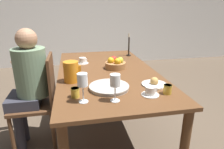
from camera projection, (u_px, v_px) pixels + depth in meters
The scene contains 16 objects.
ground_plane at pixel (107, 130), 2.33m from camera, with size 20.00×20.00×0.00m, color brown.
wall_back at pixel (85, 9), 4.60m from camera, with size 10.00×0.06×2.60m.
dining_table at pixel (107, 79), 2.12m from camera, with size 0.99×1.83×0.73m.
chair_person_side at pixel (41, 99), 1.98m from camera, with size 0.42×0.42×0.93m.
person_seated at pixel (28, 80), 1.89m from camera, with size 0.39×0.41×1.19m.
red_pitcher at pixel (71, 72), 1.76m from camera, with size 0.16×0.13×0.19m.
wine_glass_water at pixel (82, 81), 1.36m from camera, with size 0.07×0.07×0.21m.
wine_glass_juice at pixel (115, 82), 1.38m from camera, with size 0.07×0.07×0.20m.
teacup_near_person at pixel (150, 91), 1.51m from camera, with size 0.14×0.14×0.07m.
teacup_across at pixel (83, 61), 2.34m from camera, with size 0.14×0.14×0.07m.
serving_tray at pixel (109, 87), 1.63m from camera, with size 0.33×0.33×0.03m.
bread_plate at pixel (154, 83), 1.70m from camera, with size 0.21×0.21×0.07m.
jam_jar_amber at pixel (168, 89), 1.53m from camera, with size 0.07×0.07×0.07m.
jam_jar_red at pixel (75, 92), 1.47m from camera, with size 0.07×0.07×0.07m.
fruit_bowl at pixel (115, 64), 2.15m from camera, with size 0.22×0.22×0.12m.
candlestick_tall at pixel (129, 47), 2.66m from camera, with size 0.06×0.06×0.30m.
Camera 1 is at (-0.34, -1.96, 1.38)m, focal length 32.00 mm.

